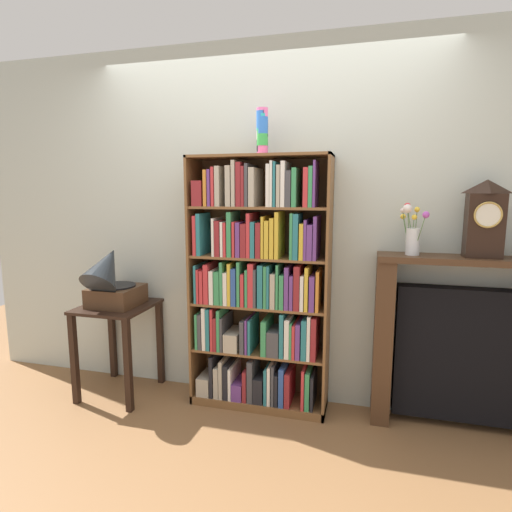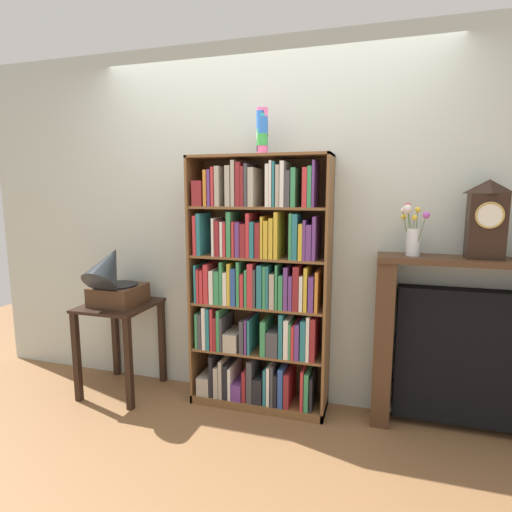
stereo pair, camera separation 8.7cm
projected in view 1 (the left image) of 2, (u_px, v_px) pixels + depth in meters
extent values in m
cube|color=brown|center=(254.00, 414.00, 2.94)|extent=(8.17, 6.40, 0.02)
cube|color=beige|center=(286.00, 226.00, 3.01)|extent=(5.17, 0.08, 2.60)
cube|color=brown|center=(196.00, 281.00, 3.06)|extent=(0.02, 0.31, 1.79)
cube|color=brown|center=(328.00, 289.00, 2.81)|extent=(0.02, 0.31, 1.79)
cube|color=brown|center=(264.00, 281.00, 3.07)|extent=(0.98, 0.01, 1.79)
cube|color=brown|center=(260.00, 156.00, 2.79)|extent=(0.98, 0.31, 0.02)
cube|color=brown|center=(259.00, 399.00, 3.07)|extent=(0.98, 0.31, 0.06)
cube|color=#B2A893|center=(207.00, 382.00, 3.12)|extent=(0.10, 0.22, 0.14)
cube|color=black|center=(216.00, 372.00, 3.10)|extent=(0.03, 0.24, 0.31)
cube|color=#B2A893|center=(220.00, 379.00, 3.08)|extent=(0.04, 0.21, 0.23)
cube|color=#B2A893|center=(226.00, 374.00, 3.09)|extent=(0.03, 0.25, 0.28)
cube|color=black|center=(230.00, 377.00, 3.07)|extent=(0.04, 0.23, 0.26)
cube|color=white|center=(235.00, 378.00, 3.08)|extent=(0.02, 0.26, 0.24)
cube|color=#663884|center=(240.00, 387.00, 3.05)|extent=(0.08, 0.22, 0.12)
cube|color=maroon|center=(249.00, 381.00, 3.05)|extent=(0.03, 0.26, 0.23)
cube|color=#424247|center=(254.00, 377.00, 3.02)|extent=(0.04, 0.24, 0.31)
cube|color=black|center=(261.00, 387.00, 3.01)|extent=(0.07, 0.21, 0.18)
cube|color=teal|center=(268.00, 382.00, 2.99)|extent=(0.02, 0.21, 0.26)
cube|color=white|center=(272.00, 381.00, 2.99)|extent=(0.02, 0.24, 0.28)
cube|color=#424247|center=(276.00, 380.00, 2.99)|extent=(0.02, 0.26, 0.29)
cube|color=black|center=(279.00, 386.00, 2.96)|extent=(0.02, 0.20, 0.23)
cube|color=#2D519E|center=(284.00, 381.00, 2.98)|extent=(0.04, 0.26, 0.28)
cube|color=maroon|center=(290.00, 384.00, 2.97)|extent=(0.04, 0.26, 0.25)
cube|color=#C63338|center=(305.00, 384.00, 2.93)|extent=(0.02, 0.25, 0.28)
cube|color=#388E56|center=(309.00, 387.00, 2.91)|extent=(0.03, 0.21, 0.27)
cube|color=black|center=(314.00, 387.00, 2.92)|extent=(0.02, 0.25, 0.25)
cube|color=brown|center=(259.00, 350.00, 3.01)|extent=(0.94, 0.29, 0.02)
cube|color=#388E56|center=(202.00, 327.00, 3.08)|extent=(0.02, 0.25, 0.26)
cube|color=#424247|center=(204.00, 329.00, 3.05)|extent=(0.03, 0.20, 0.26)
cube|color=white|center=(209.00, 325.00, 3.05)|extent=(0.03, 0.23, 0.31)
cube|color=teal|center=(213.00, 326.00, 3.05)|extent=(0.03, 0.25, 0.31)
cube|color=#C63338|center=(216.00, 326.00, 3.03)|extent=(0.02, 0.22, 0.31)
cube|color=maroon|center=(220.00, 330.00, 3.05)|extent=(0.02, 0.25, 0.24)
cube|color=#388E56|center=(223.00, 327.00, 3.02)|extent=(0.02, 0.22, 0.30)
cube|color=#424247|center=(227.00, 330.00, 3.04)|extent=(0.02, 0.26, 0.25)
cube|color=#B2A893|center=(235.00, 339.00, 3.02)|extent=(0.10, 0.24, 0.13)
cube|color=#424247|center=(245.00, 334.00, 2.97)|extent=(0.03, 0.20, 0.24)
cube|color=#663884|center=(250.00, 333.00, 2.98)|extent=(0.02, 0.24, 0.25)
cube|color=teal|center=(253.00, 333.00, 2.98)|extent=(0.02, 0.25, 0.25)
cube|color=#388E56|center=(267.00, 334.00, 2.96)|extent=(0.04, 0.26, 0.25)
cube|color=#424247|center=(275.00, 340.00, 2.93)|extent=(0.08, 0.22, 0.18)
cube|color=teal|center=(284.00, 332.00, 2.91)|extent=(0.03, 0.24, 0.31)
cube|color=white|center=(289.00, 335.00, 2.89)|extent=(0.03, 0.21, 0.27)
cube|color=#388E56|center=(293.00, 337.00, 2.88)|extent=(0.02, 0.20, 0.25)
cube|color=#C63338|center=(296.00, 337.00, 2.91)|extent=(0.02, 0.26, 0.24)
cube|color=#663884|center=(300.00, 338.00, 2.88)|extent=(0.03, 0.22, 0.25)
cube|color=teal|center=(306.00, 336.00, 2.88)|extent=(0.04, 0.24, 0.28)
cube|color=white|center=(310.00, 335.00, 2.85)|extent=(0.02, 0.21, 0.31)
cube|color=maroon|center=(315.00, 335.00, 2.86)|extent=(0.04, 0.24, 0.30)
cube|color=brown|center=(259.00, 304.00, 2.95)|extent=(0.94, 0.29, 0.02)
cube|color=teal|center=(201.00, 282.00, 3.02)|extent=(0.02, 0.24, 0.27)
cube|color=#C63338|center=(203.00, 284.00, 3.01)|extent=(0.02, 0.23, 0.24)
cube|color=#C63338|center=(207.00, 284.00, 3.02)|extent=(0.02, 0.26, 0.24)
cube|color=#C63338|center=(211.00, 282.00, 2.99)|extent=(0.03, 0.22, 0.28)
cube|color=white|center=(217.00, 285.00, 2.99)|extent=(0.03, 0.24, 0.24)
cube|color=#388E56|center=(221.00, 286.00, 2.97)|extent=(0.04, 0.21, 0.24)
cube|color=#388E56|center=(227.00, 281.00, 2.98)|extent=(0.02, 0.25, 0.30)
cube|color=white|center=(230.00, 286.00, 2.97)|extent=(0.03, 0.24, 0.23)
cube|color=gold|center=(233.00, 283.00, 2.94)|extent=(0.02, 0.20, 0.30)
cube|color=#2D519E|center=(237.00, 285.00, 2.93)|extent=(0.03, 0.20, 0.26)
cube|color=#388E56|center=(243.00, 281.00, 2.95)|extent=(0.02, 0.26, 0.31)
cube|color=#C63338|center=(246.00, 288.00, 2.93)|extent=(0.02, 0.23, 0.23)
cube|color=#388E56|center=(250.00, 286.00, 2.92)|extent=(0.02, 0.23, 0.26)
cube|color=#C63338|center=(255.00, 283.00, 2.92)|extent=(0.04, 0.25, 0.30)
cube|color=#424247|center=(259.00, 286.00, 2.91)|extent=(0.02, 0.24, 0.26)
cube|color=teal|center=(264.00, 284.00, 2.91)|extent=(0.04, 0.26, 0.29)
cube|color=#388E56|center=(269.00, 284.00, 2.90)|extent=(0.02, 0.26, 0.29)
cube|color=teal|center=(272.00, 284.00, 2.89)|extent=(0.02, 0.25, 0.29)
cube|color=#B2A893|center=(276.00, 289.00, 2.87)|extent=(0.03, 0.23, 0.24)
cube|color=#388E56|center=(280.00, 285.00, 2.86)|extent=(0.02, 0.22, 0.30)
cube|color=#388E56|center=(285.00, 289.00, 2.87)|extent=(0.03, 0.25, 0.23)
cube|color=#663884|center=(289.00, 286.00, 2.85)|extent=(0.03, 0.24, 0.29)
cube|color=#663884|center=(293.00, 290.00, 2.83)|extent=(0.02, 0.21, 0.23)
cube|color=maroon|center=(299.00, 285.00, 2.84)|extent=(0.04, 0.25, 0.30)
cube|color=white|center=(304.00, 291.00, 2.82)|extent=(0.02, 0.22, 0.24)
cube|color=gold|center=(308.00, 287.00, 2.81)|extent=(0.02, 0.23, 0.29)
cube|color=#663884|center=(313.00, 292.00, 2.79)|extent=(0.03, 0.20, 0.24)
cube|color=orange|center=(319.00, 289.00, 2.79)|extent=(0.02, 0.21, 0.27)
cube|color=brown|center=(259.00, 257.00, 2.90)|extent=(0.94, 0.29, 0.02)
cube|color=#C63338|center=(200.00, 234.00, 2.96)|extent=(0.02, 0.23, 0.28)
cube|color=teal|center=(203.00, 234.00, 2.95)|extent=(0.03, 0.21, 0.29)
cube|color=white|center=(218.00, 236.00, 2.92)|extent=(0.02, 0.21, 0.26)
cube|color=maroon|center=(222.00, 238.00, 2.91)|extent=(0.04, 0.21, 0.25)
cube|color=white|center=(227.00, 238.00, 2.93)|extent=(0.02, 0.26, 0.24)
cube|color=#C63338|center=(229.00, 238.00, 2.91)|extent=(0.02, 0.23, 0.23)
cube|color=#388E56|center=(234.00, 234.00, 2.89)|extent=(0.03, 0.22, 0.31)
cube|color=#C63338|center=(238.00, 238.00, 2.89)|extent=(0.02, 0.23, 0.24)
cube|color=#663884|center=(242.00, 239.00, 2.88)|extent=(0.03, 0.22, 0.24)
cube|color=maroon|center=(247.00, 240.00, 2.86)|extent=(0.04, 0.20, 0.23)
cube|color=#C63338|center=(253.00, 234.00, 2.87)|extent=(0.02, 0.26, 0.30)
cube|color=teal|center=(257.00, 239.00, 2.86)|extent=(0.03, 0.24, 0.24)
cube|color=maroon|center=(262.00, 239.00, 2.85)|extent=(0.03, 0.23, 0.24)
cube|color=gold|center=(266.00, 236.00, 2.85)|extent=(0.02, 0.26, 0.28)
cube|color=gold|center=(270.00, 238.00, 2.83)|extent=(0.03, 0.23, 0.25)
cube|color=gold|center=(275.00, 237.00, 2.82)|extent=(0.03, 0.22, 0.27)
cube|color=gold|center=(280.00, 234.00, 2.81)|extent=(0.03, 0.24, 0.31)
cube|color=#388E56|center=(293.00, 236.00, 2.77)|extent=(0.02, 0.20, 0.30)
cube|color=teal|center=(298.00, 236.00, 2.77)|extent=(0.03, 0.21, 0.30)
cube|color=gold|center=(304.00, 240.00, 2.79)|extent=(0.03, 0.26, 0.24)
cube|color=#663884|center=(307.00, 239.00, 2.78)|extent=(0.02, 0.25, 0.26)
cube|color=#663884|center=(311.00, 241.00, 2.76)|extent=(0.04, 0.22, 0.23)
cube|color=#663884|center=(317.00, 237.00, 2.76)|extent=(0.02, 0.26, 0.29)
cube|color=brown|center=(260.00, 207.00, 2.85)|extent=(0.94, 0.29, 0.02)
cube|color=maroon|center=(202.00, 193.00, 2.90)|extent=(0.07, 0.20, 0.17)
cube|color=orange|center=(210.00, 188.00, 2.89)|extent=(0.02, 0.22, 0.24)
cube|color=#663884|center=(214.00, 188.00, 2.88)|extent=(0.02, 0.23, 0.25)
cube|color=#C63338|center=(217.00, 187.00, 2.86)|extent=(0.02, 0.20, 0.26)
cube|color=#B2A893|center=(222.00, 186.00, 2.87)|extent=(0.03, 0.24, 0.27)
cube|color=#B2A893|center=(233.00, 186.00, 2.85)|extent=(0.03, 0.25, 0.27)
cube|color=#B2A893|center=(237.00, 184.00, 2.82)|extent=(0.03, 0.20, 0.30)
cube|color=maroon|center=(243.00, 185.00, 2.83)|extent=(0.03, 0.23, 0.29)
cube|color=maroon|center=(247.00, 187.00, 2.82)|extent=(0.02, 0.24, 0.26)
cube|color=#424247|center=(251.00, 185.00, 2.82)|extent=(0.02, 0.25, 0.28)
cube|color=#B2A893|center=(256.00, 187.00, 2.82)|extent=(0.04, 0.25, 0.26)
cube|color=white|center=(271.00, 186.00, 2.77)|extent=(0.02, 0.22, 0.28)
cube|color=white|center=(274.00, 184.00, 2.77)|extent=(0.02, 0.23, 0.30)
cube|color=teal|center=(278.00, 185.00, 2.78)|extent=(0.02, 0.26, 0.29)
cube|color=#B2A893|center=(282.00, 186.00, 2.77)|extent=(0.02, 0.25, 0.27)
cube|color=white|center=(286.00, 184.00, 2.75)|extent=(0.03, 0.23, 0.29)
cube|color=#424247|center=(291.00, 189.00, 2.76)|extent=(0.04, 0.25, 0.23)
cube|color=#388E56|center=(296.00, 188.00, 2.72)|extent=(0.03, 0.21, 0.25)
cube|color=#C63338|center=(307.00, 188.00, 2.70)|extent=(0.03, 0.20, 0.25)
cube|color=#388E56|center=(312.00, 187.00, 2.70)|extent=(0.03, 0.22, 0.26)
cube|color=#663884|center=(316.00, 184.00, 2.69)|extent=(0.02, 0.21, 0.29)
cylinder|color=pink|center=(262.00, 147.00, 2.77)|extent=(0.08, 0.08, 0.11)
cylinder|color=black|center=(262.00, 144.00, 2.77)|extent=(0.08, 0.08, 0.11)
cylinder|color=blue|center=(262.00, 141.00, 2.76)|extent=(0.08, 0.08, 0.11)
cylinder|color=green|center=(262.00, 138.00, 2.76)|extent=(0.08, 0.08, 0.11)
cylinder|color=green|center=(262.00, 134.00, 2.76)|extent=(0.08, 0.08, 0.11)
cylinder|color=white|center=(262.00, 132.00, 2.76)|extent=(0.08, 0.08, 0.11)
cylinder|color=black|center=(262.00, 128.00, 2.75)|extent=(0.08, 0.08, 0.11)
cylinder|color=blue|center=(262.00, 125.00, 2.75)|extent=(0.08, 0.08, 0.11)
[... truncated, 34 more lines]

